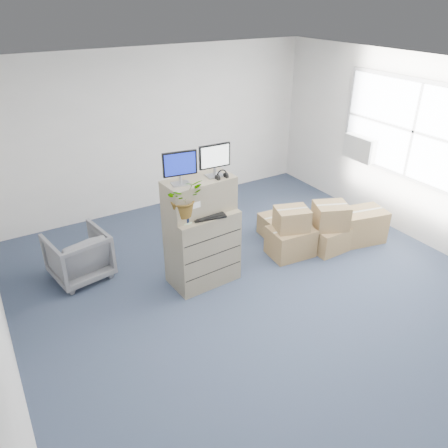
{
  "coord_description": "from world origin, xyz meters",
  "views": [
    {
      "loc": [
        -2.84,
        -3.56,
        3.59
      ],
      "look_at": [
        -0.47,
        0.4,
        1.1
      ],
      "focal_mm": 35.0,
      "sensor_mm": 36.0,
      "label": 1
    }
  ],
  "objects_px": {
    "keyboard": "(209,217)",
    "potted_plant": "(184,202)",
    "monitor_right": "(215,158)",
    "office_chair": "(78,253)",
    "water_bottle": "(204,200)",
    "filing_cabinet_lower": "(203,247)",
    "monitor_left": "(180,166)"
  },
  "relations": [
    {
      "from": "monitor_left",
      "to": "potted_plant",
      "type": "distance_m",
      "value": 0.44
    },
    {
      "from": "keyboard",
      "to": "potted_plant",
      "type": "xyz_separation_m",
      "value": [
        -0.31,
        0.06,
        0.26
      ]
    },
    {
      "from": "water_bottle",
      "to": "potted_plant",
      "type": "xyz_separation_m",
      "value": [
        -0.38,
        -0.18,
        0.13
      ]
    },
    {
      "from": "office_chair",
      "to": "keyboard",
      "type": "bearing_deg",
      "value": 132.76
    },
    {
      "from": "monitor_right",
      "to": "office_chair",
      "type": "relative_size",
      "value": 0.56
    },
    {
      "from": "potted_plant",
      "to": "water_bottle",
      "type": "bearing_deg",
      "value": 25.79
    },
    {
      "from": "potted_plant",
      "to": "office_chair",
      "type": "xyz_separation_m",
      "value": [
        -1.14,
        1.06,
        -0.93
      ]
    },
    {
      "from": "water_bottle",
      "to": "monitor_right",
      "type": "bearing_deg",
      "value": -15.77
    },
    {
      "from": "monitor_left",
      "to": "office_chair",
      "type": "bearing_deg",
      "value": 150.07
    },
    {
      "from": "keyboard",
      "to": "office_chair",
      "type": "xyz_separation_m",
      "value": [
        -1.45,
        1.11,
        -0.68
      ]
    },
    {
      "from": "monitor_right",
      "to": "keyboard",
      "type": "distance_m",
      "value": 0.73
    },
    {
      "from": "filing_cabinet_lower",
      "to": "office_chair",
      "type": "bearing_deg",
      "value": 143.09
    },
    {
      "from": "filing_cabinet_lower",
      "to": "monitor_left",
      "type": "xyz_separation_m",
      "value": [
        -0.27,
        0.01,
        1.21
      ]
    },
    {
      "from": "office_chair",
      "to": "filing_cabinet_lower",
      "type": "bearing_deg",
      "value": 136.97
    },
    {
      "from": "potted_plant",
      "to": "monitor_left",
      "type": "bearing_deg",
      "value": 76.28
    },
    {
      "from": "water_bottle",
      "to": "filing_cabinet_lower",
      "type": "bearing_deg",
      "value": -138.11
    },
    {
      "from": "monitor_left",
      "to": "monitor_right",
      "type": "relative_size",
      "value": 1.0
    },
    {
      "from": "monitor_left",
      "to": "keyboard",
      "type": "relative_size",
      "value": 0.99
    },
    {
      "from": "monitor_right",
      "to": "water_bottle",
      "type": "relative_size",
      "value": 1.59
    },
    {
      "from": "keyboard",
      "to": "water_bottle",
      "type": "height_order",
      "value": "water_bottle"
    },
    {
      "from": "keyboard",
      "to": "potted_plant",
      "type": "bearing_deg",
      "value": 178.95
    },
    {
      "from": "monitor_right",
      "to": "potted_plant",
      "type": "bearing_deg",
      "value": -162.19
    },
    {
      "from": "monitor_left",
      "to": "water_bottle",
      "type": "height_order",
      "value": "monitor_left"
    },
    {
      "from": "filing_cabinet_lower",
      "to": "potted_plant",
      "type": "bearing_deg",
      "value": -163.19
    },
    {
      "from": "monitor_left",
      "to": "filing_cabinet_lower",
      "type": "bearing_deg",
      "value": 6.33
    },
    {
      "from": "monitor_right",
      "to": "office_chair",
      "type": "xyz_separation_m",
      "value": [
        -1.66,
        0.91,
        -1.35
      ]
    },
    {
      "from": "filing_cabinet_lower",
      "to": "keyboard",
      "type": "xyz_separation_m",
      "value": [
        0.01,
        -0.17,
        0.53
      ]
    },
    {
      "from": "water_bottle",
      "to": "potted_plant",
      "type": "relative_size",
      "value": 0.54
    },
    {
      "from": "filing_cabinet_lower",
      "to": "office_chair",
      "type": "height_order",
      "value": "filing_cabinet_lower"
    },
    {
      "from": "monitor_left",
      "to": "office_chair",
      "type": "height_order",
      "value": "monitor_left"
    },
    {
      "from": "filing_cabinet_lower",
      "to": "water_bottle",
      "type": "relative_size",
      "value": 3.92
    },
    {
      "from": "monitor_left",
      "to": "potted_plant",
      "type": "bearing_deg",
      "value": -95.13
    }
  ]
}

